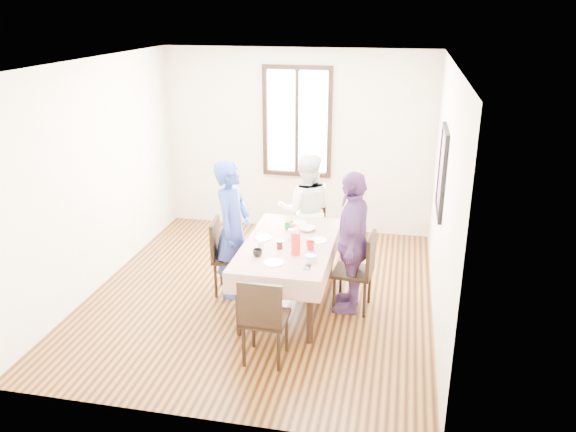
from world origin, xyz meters
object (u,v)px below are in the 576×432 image
object	(u,v)px
dining_table	(289,274)
chair_near	(265,318)
chair_left	(232,257)
person_right	(352,242)
person_left	(232,229)
chair_right	(353,271)
person_far	(306,210)
chair_far	(306,232)

from	to	relation	value
dining_table	chair_near	size ratio (longest dim) A/B	1.80
chair_left	chair_near	world-z (taller)	same
dining_table	person_right	world-z (taller)	person_right
chair_left	person_left	world-z (taller)	person_left
chair_right	person_right	world-z (taller)	person_right
chair_right	chair_near	bearing A→B (deg)	153.93
dining_table	chair_right	xyz separation A→B (m)	(0.72, 0.05, 0.08)
person_left	person_right	bearing A→B (deg)	-88.01
chair_left	dining_table	bearing A→B (deg)	70.77
person_far	person_right	distance (m)	1.27
chair_left	chair_near	bearing A→B (deg)	22.20
chair_far	person_left	bearing A→B (deg)	60.99
chair_left	chair_right	size ratio (longest dim) A/B	1.00
chair_left	person_right	distance (m)	1.47
dining_table	person_far	xyz separation A→B (m)	(0.00, 1.11, 0.38)
chair_far	chair_near	bearing A→B (deg)	96.82
dining_table	chair_left	size ratio (longest dim) A/B	1.80
dining_table	chair_left	distance (m)	0.74
chair_right	person_left	size ratio (longest dim) A/B	0.56
chair_left	person_right	size ratio (longest dim) A/B	0.56
chair_right	chair_far	distance (m)	1.30
chair_far	person_left	distance (m)	1.25
chair_far	chair_near	xyz separation A→B (m)	(0.00, -2.25, 0.00)
chair_left	person_right	xyz separation A→B (m)	(1.42, -0.10, 0.35)
dining_table	chair_left	xyz separation A→B (m)	(-0.72, 0.15, 0.08)
chair_near	person_right	world-z (taller)	person_right
chair_left	person_far	bearing A→B (deg)	135.62
dining_table	person_right	xyz separation A→B (m)	(0.70, 0.05, 0.43)
dining_table	person_right	size ratio (longest dim) A/B	1.01
chair_right	person_right	bearing A→B (deg)	95.43
chair_left	chair_near	xyz separation A→B (m)	(0.72, -1.28, 0.00)
chair_right	person_far	xyz separation A→B (m)	(-0.72, 1.05, 0.30)
chair_near	chair_right	bearing A→B (deg)	59.35
chair_far	person_right	xyz separation A→B (m)	(0.70, -1.08, 0.35)
chair_near	person_right	bearing A→B (deg)	60.04
chair_right	person_right	xyz separation A→B (m)	(-0.02, 0.00, 0.35)
dining_table	person_right	bearing A→B (deg)	4.17
chair_far	chair_near	size ratio (longest dim) A/B	1.00
person_far	person_right	size ratio (longest dim) A/B	0.94
person_left	person_far	world-z (taller)	person_left
dining_table	chair_right	size ratio (longest dim) A/B	1.80
chair_right	chair_near	xyz separation A→B (m)	(-0.72, -1.18, 0.00)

